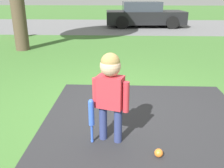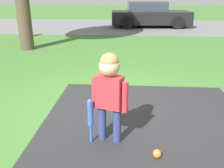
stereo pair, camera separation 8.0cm
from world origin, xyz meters
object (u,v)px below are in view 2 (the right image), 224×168
object	(u,v)px
sports_ball	(157,154)
child	(109,86)
fire_hydrant	(23,27)
baseball_bat	(90,115)
parked_car	(150,15)

from	to	relation	value
sports_ball	child	bearing A→B (deg)	150.80
sports_ball	fire_hydrant	world-z (taller)	fire_hydrant
baseball_bat	fire_hydrant	xyz separation A→B (m)	(-3.72, 7.00, 0.04)
baseball_bat	fire_hydrant	world-z (taller)	fire_hydrant
child	sports_ball	xyz separation A→B (m)	(0.54, -0.30, -0.65)
child	fire_hydrant	distance (m)	7.99
baseball_bat	fire_hydrant	size ratio (longest dim) A/B	0.68
child	parked_car	xyz separation A→B (m)	(1.17, 10.41, -0.12)
fire_hydrant	parked_car	size ratio (longest dim) A/B	0.21
fire_hydrant	parked_car	world-z (taller)	parked_car
fire_hydrant	parked_car	bearing A→B (deg)	34.17
sports_ball	parked_car	distance (m)	10.75
sports_ball	parked_car	bearing A→B (deg)	86.61
baseball_bat	fire_hydrant	distance (m)	7.93
child	baseball_bat	xyz separation A→B (m)	(-0.22, -0.06, -0.34)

